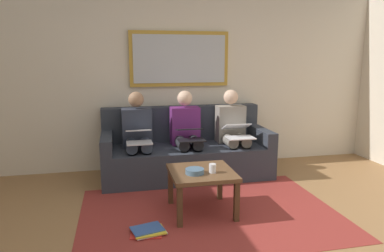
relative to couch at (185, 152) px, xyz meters
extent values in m
cube|color=beige|center=(0.00, -0.48, 0.99)|extent=(6.00, 0.12, 2.60)
cube|color=maroon|center=(0.00, 1.27, -0.31)|extent=(2.60, 1.80, 0.01)
cube|color=#2D333D|center=(0.00, 0.07, -0.10)|extent=(2.20, 0.90, 0.42)
cube|color=#2D333D|center=(0.00, -0.28, 0.35)|extent=(2.20, 0.20, 0.48)
cube|color=#2D333D|center=(-1.03, 0.07, 0.21)|extent=(0.14, 0.90, 0.20)
cube|color=#2D333D|center=(1.03, 0.07, 0.21)|extent=(0.14, 0.90, 0.20)
cube|color=#B7892D|center=(0.00, -0.39, 1.24)|extent=(1.39, 0.04, 0.76)
cube|color=#B2B7BC|center=(0.00, -0.37, 1.24)|extent=(1.29, 0.01, 0.66)
cube|color=brown|center=(0.07, 1.22, 0.11)|extent=(0.64, 0.64, 0.04)
cube|color=#4C331E|center=(-0.21, 1.50, -0.11)|extent=(0.05, 0.05, 0.41)
cube|color=#4C331E|center=(0.35, 1.50, -0.11)|extent=(0.05, 0.05, 0.41)
cube|color=#4C331E|center=(-0.21, 0.94, -0.11)|extent=(0.05, 0.05, 0.41)
cube|color=#4C331E|center=(0.35, 0.94, -0.11)|extent=(0.05, 0.05, 0.41)
cylinder|color=silver|center=(-0.02, 1.30, 0.18)|extent=(0.07, 0.07, 0.09)
cylinder|color=slate|center=(0.16, 1.29, 0.16)|extent=(0.19, 0.19, 0.05)
cube|color=gray|center=(-0.64, -0.03, 0.36)|extent=(0.38, 0.22, 0.50)
sphere|color=beige|center=(-0.64, -0.03, 0.73)|extent=(0.20, 0.20, 0.20)
cylinder|color=gray|center=(-0.73, 0.18, 0.18)|extent=(0.14, 0.42, 0.14)
cylinder|color=gray|center=(-0.55, 0.18, 0.18)|extent=(0.14, 0.42, 0.14)
cylinder|color=gray|center=(-0.73, 0.39, -0.10)|extent=(0.11, 0.11, 0.42)
cylinder|color=gray|center=(-0.55, 0.39, -0.10)|extent=(0.11, 0.11, 0.42)
cube|color=white|center=(-0.64, 0.39, 0.25)|extent=(0.35, 0.24, 0.01)
cube|color=white|center=(-0.64, 0.22, 0.37)|extent=(0.35, 0.22, 0.11)
cube|color=#A5C6EA|center=(-0.64, 0.23, 0.37)|extent=(0.31, 0.19, 0.09)
cube|color=#66236B|center=(0.00, -0.03, 0.36)|extent=(0.38, 0.22, 0.50)
sphere|color=beige|center=(0.00, -0.03, 0.73)|extent=(0.20, 0.20, 0.20)
cylinder|color=#232328|center=(-0.09, 0.18, 0.18)|extent=(0.14, 0.42, 0.14)
cylinder|color=#232328|center=(0.09, 0.18, 0.18)|extent=(0.14, 0.42, 0.14)
cylinder|color=#232328|center=(-0.09, 0.39, -0.10)|extent=(0.11, 0.11, 0.42)
cylinder|color=#232328|center=(0.09, 0.39, -0.10)|extent=(0.11, 0.11, 0.42)
cube|color=black|center=(0.00, 0.39, 0.25)|extent=(0.33, 0.21, 0.01)
cube|color=black|center=(0.00, 0.26, 0.37)|extent=(0.33, 0.21, 0.05)
cube|color=#A5C6EA|center=(0.00, 0.27, 0.37)|extent=(0.30, 0.19, 0.04)
cube|color=#2D3342|center=(0.64, -0.03, 0.36)|extent=(0.38, 0.22, 0.50)
sphere|color=#997051|center=(0.64, -0.03, 0.73)|extent=(0.20, 0.20, 0.20)
cylinder|color=#384256|center=(0.55, 0.18, 0.18)|extent=(0.14, 0.42, 0.14)
cylinder|color=#384256|center=(0.73, 0.18, 0.18)|extent=(0.14, 0.42, 0.14)
cylinder|color=#384256|center=(0.55, 0.39, -0.10)|extent=(0.11, 0.11, 0.42)
cylinder|color=#384256|center=(0.73, 0.39, -0.10)|extent=(0.11, 0.11, 0.42)
cube|color=silver|center=(0.64, 0.39, 0.25)|extent=(0.31, 0.24, 0.01)
cube|color=silver|center=(0.64, 0.25, 0.38)|extent=(0.31, 0.23, 0.05)
cube|color=#A5C6EA|center=(0.64, 0.25, 0.38)|extent=(0.28, 0.21, 0.04)
cube|color=red|center=(0.67, 1.57, -0.30)|extent=(0.31, 0.24, 0.01)
cube|color=white|center=(0.64, 1.57, -0.29)|extent=(0.32, 0.25, 0.01)
cube|color=yellow|center=(0.65, 1.58, -0.28)|extent=(0.31, 0.24, 0.01)
cube|color=#33569E|center=(0.66, 1.54, -0.27)|extent=(0.32, 0.26, 0.01)
camera|label=1|loc=(0.89, 4.52, 1.26)|focal=32.86mm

